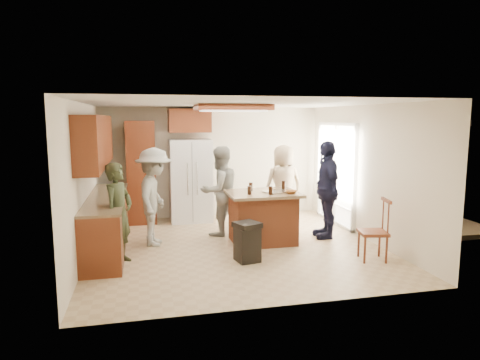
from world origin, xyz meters
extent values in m
plane|color=tan|center=(0.00, 0.00, 0.00)|extent=(5.00, 5.00, 0.00)
plane|color=white|center=(0.00, 0.00, 2.50)|extent=(5.00, 5.00, 0.00)
plane|color=beige|center=(0.00, 2.50, 1.25)|extent=(5.00, 0.00, 5.00)
plane|color=beige|center=(0.00, -2.50, 1.25)|extent=(5.00, 0.00, 5.00)
plane|color=beige|center=(-2.50, 0.00, 1.25)|extent=(0.00, 5.00, 5.00)
plane|color=beige|center=(2.50, 0.00, 1.25)|extent=(0.00, 5.00, 5.00)
cube|color=white|center=(2.48, 1.20, 1.05)|extent=(0.02, 1.60, 2.10)
cube|color=white|center=(2.46, 1.20, 1.05)|extent=(0.08, 1.72, 2.10)
cube|color=maroon|center=(0.00, 0.20, 2.44)|extent=(1.30, 0.70, 0.10)
cube|color=white|center=(0.00, 0.20, 2.38)|extent=(1.10, 0.50, 0.02)
cube|color=olive|center=(4.00, 1.20, -0.05)|extent=(3.00, 3.00, 0.10)
cube|color=#593319|center=(4.70, 1.80, 1.00)|extent=(1.40, 1.60, 2.00)
imported|color=#303720|center=(-1.95, -0.45, 0.79)|extent=(0.65, 0.71, 1.59)
imported|color=gray|center=(-0.13, 0.84, 0.86)|extent=(0.98, 0.83, 1.72)
imported|color=tan|center=(1.32, 1.32, 0.85)|extent=(0.86, 0.58, 1.71)
imported|color=#191A32|center=(1.81, 0.22, 0.92)|extent=(0.69, 1.14, 1.84)
imported|color=gray|center=(-1.38, 0.43, 0.87)|extent=(0.73, 1.21, 1.74)
cube|color=maroon|center=(-2.20, 0.40, 0.44)|extent=(0.60, 3.00, 0.88)
cube|color=#846B4C|center=(-2.20, 0.40, 0.90)|extent=(0.64, 3.00, 0.04)
cube|color=maroon|center=(-2.33, 0.40, 1.88)|extent=(0.35, 3.00, 0.85)
cube|color=maroon|center=(-1.60, 2.20, 1.10)|extent=(0.60, 0.60, 2.20)
cube|color=maroon|center=(-0.55, 2.20, 2.20)|extent=(0.90, 0.60, 0.50)
cube|color=white|center=(-0.55, 2.12, 0.90)|extent=(0.90, 0.72, 1.80)
cube|color=gray|center=(-0.55, 1.75, 0.90)|extent=(0.01, 0.01, 1.71)
cylinder|color=silver|center=(-0.65, 1.73, 0.99)|extent=(0.02, 0.02, 0.70)
cylinder|color=silver|center=(-0.45, 1.73, 0.99)|extent=(0.02, 0.02, 0.70)
cube|color=#A24B29|center=(0.54, 0.16, 0.44)|extent=(1.10, 0.85, 0.88)
cube|color=#84684C|center=(0.54, 0.16, 0.91)|extent=(1.28, 1.03, 0.05)
cube|color=silver|center=(0.79, 0.11, 0.94)|extent=(0.54, 0.49, 0.02)
imported|color=brown|center=(0.99, -0.09, 0.96)|extent=(0.27, 0.27, 0.05)
cylinder|color=black|center=(0.24, -0.02, 1.01)|extent=(0.07, 0.07, 0.15)
cylinder|color=black|center=(0.37, 0.36, 1.01)|extent=(0.07, 0.07, 0.15)
cylinder|color=black|center=(1.03, 0.44, 1.01)|extent=(0.07, 0.07, 0.15)
cylinder|color=black|center=(0.60, -0.11, 1.01)|extent=(0.07, 0.07, 0.15)
cube|color=black|center=(0.01, -0.81, 0.28)|extent=(0.40, 0.40, 0.55)
cube|color=black|center=(0.01, -0.81, 0.59)|extent=(0.47, 0.47, 0.08)
cube|color=maroon|center=(1.98, -1.20, 0.45)|extent=(0.50, 0.50, 0.05)
cylinder|color=maroon|center=(1.78, -1.33, 0.22)|extent=(0.04, 0.04, 0.44)
cylinder|color=maroon|center=(2.11, -1.40, 0.22)|extent=(0.04, 0.04, 0.44)
cylinder|color=maroon|center=(1.85, -1.00, 0.22)|extent=(0.04, 0.04, 0.44)
cylinder|color=maroon|center=(2.18, -1.07, 0.22)|extent=(0.04, 0.04, 0.44)
cube|color=maroon|center=(2.16, -1.24, 0.97)|extent=(0.13, 0.40, 0.05)
cylinder|color=maroon|center=(2.14, -1.36, 0.72)|extent=(0.03, 0.03, 0.50)
cylinder|color=maroon|center=(2.19, -1.12, 0.72)|extent=(0.03, 0.03, 0.50)
camera|label=1|loc=(-1.56, -7.17, 2.25)|focal=32.00mm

